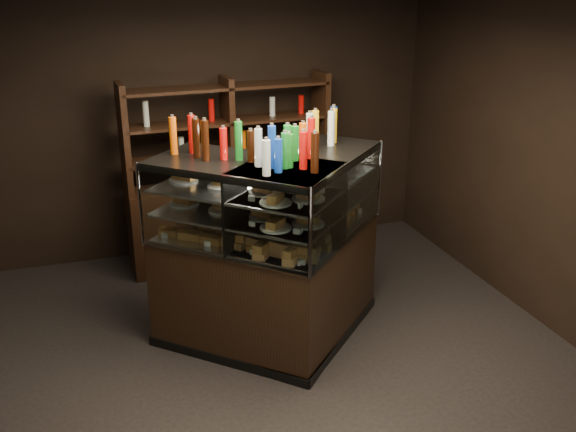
% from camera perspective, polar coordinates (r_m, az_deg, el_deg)
% --- Properties ---
extents(ground, '(5.00, 5.00, 0.00)m').
position_cam_1_polar(ground, '(5.39, -1.41, -12.68)').
color(ground, black).
rests_on(ground, ground).
extents(room_shell, '(5.02, 5.02, 3.01)m').
position_cam_1_polar(room_shell, '(4.61, -1.63, 7.88)').
color(room_shell, black).
rests_on(room_shell, ground).
extents(display_case, '(2.13, 1.58, 1.62)m').
position_cam_1_polar(display_case, '(5.41, -1.02, -5.96)').
color(display_case, black).
rests_on(display_case, ground).
extents(food_display, '(1.65, 1.06, 0.49)m').
position_cam_1_polar(food_display, '(5.14, -1.04, 0.71)').
color(food_display, '#D5914C').
rests_on(food_display, display_case).
extents(bottles_top, '(1.47, 0.92, 0.30)m').
position_cam_1_polar(bottles_top, '(4.98, -1.12, 6.66)').
color(bottles_top, '#D8590A').
rests_on(bottles_top, display_case).
extents(potted_conifer, '(0.31, 0.31, 0.66)m').
position_cam_1_polar(potted_conifer, '(6.50, 2.46, -2.78)').
color(potted_conifer, black).
rests_on(potted_conifer, ground).
extents(back_shelving, '(2.19, 0.57, 2.00)m').
position_cam_1_polar(back_shelving, '(6.93, -5.15, 0.82)').
color(back_shelving, black).
rests_on(back_shelving, ground).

